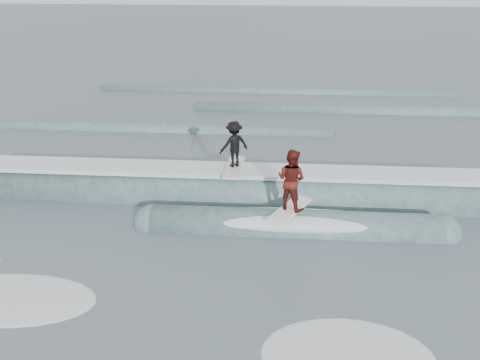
{
  "coord_description": "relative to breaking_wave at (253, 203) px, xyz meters",
  "views": [
    {
      "loc": [
        1.26,
        -10.36,
        8.01
      ],
      "look_at": [
        0.0,
        5.71,
        1.1
      ],
      "focal_mm": 40.0,
      "sensor_mm": 36.0,
      "label": 1
    }
  ],
  "objects": [
    {
      "name": "far_swells",
      "position": [
        0.7,
        11.43,
        -0.05
      ],
      "size": [
        36.81,
        8.65,
        0.8
      ],
      "color": "#36595B",
      "rests_on": "ground"
    },
    {
      "name": "surfer_black",
      "position": [
        -0.68,
        0.49,
        1.86
      ],
      "size": [
        1.19,
        2.02,
        1.7
      ],
      "color": "silver",
      "rests_on": "ground"
    },
    {
      "name": "whitewater",
      "position": [
        -0.79,
        -7.08,
        -0.05
      ],
      "size": [
        17.87,
        8.53,
        0.1
      ],
      "color": "white",
      "rests_on": "ground"
    },
    {
      "name": "surfer_red",
      "position": [
        1.25,
        -1.71,
        1.56
      ],
      "size": [
        1.4,
        2.03,
        2.01
      ],
      "color": "white",
      "rests_on": "ground"
    },
    {
      "name": "ground",
      "position": [
        -0.4,
        -6.22,
        -0.05
      ],
      "size": [
        160.0,
        160.0,
        0.0
      ],
      "primitive_type": "plane",
      "color": "#3A4A55",
      "rests_on": "ground"
    },
    {
      "name": "breaking_wave",
      "position": [
        0.0,
        0.0,
        0.0
      ],
      "size": [
        20.26,
        3.81,
        2.05
      ],
      "color": "#36595B",
      "rests_on": "ground"
    }
  ]
}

